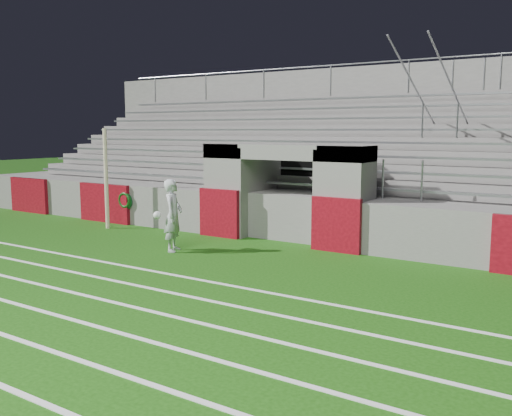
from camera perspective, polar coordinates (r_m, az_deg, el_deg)
The scene contains 5 objects.
ground at distance 12.74m, azimuth -5.28°, elevation -5.76°, with size 90.00×90.00×0.00m, color #16480C.
field_post at distance 17.84m, azimuth -14.76°, elevation 2.84°, with size 0.12×0.12×3.03m, color beige.
stadium_structure at distance 19.29m, azimuth 9.74°, elevation 3.27°, with size 26.00×8.48×5.42m.
goalkeeper_with_ball at distance 14.17m, azimuth -8.30°, elevation -0.74°, with size 0.70×0.77×1.79m.
hose_coil at distance 18.44m, azimuth -12.95°, elevation 0.72°, with size 0.54×0.15×0.56m.
Camera 1 is at (7.82, -9.61, 2.98)m, focal length 40.00 mm.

